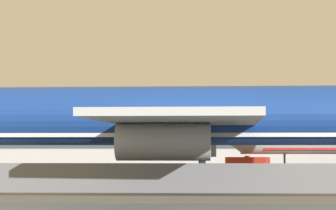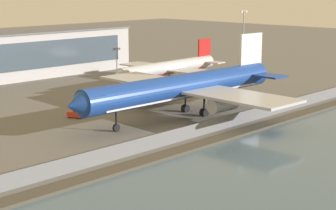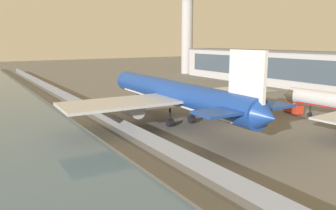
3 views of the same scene
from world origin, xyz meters
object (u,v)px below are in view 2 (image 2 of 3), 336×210
object	(u,v)px
cargo_jet_blue	(186,87)
ops_van	(122,88)
apron_light_mast_apron_west	(243,38)
baggage_tug	(76,114)
passenger_jet_silver	(170,68)

from	to	relation	value
cargo_jet_blue	ops_van	distance (m)	30.79
ops_van	apron_light_mast_apron_west	bearing A→B (deg)	-3.97
cargo_jet_blue	apron_light_mast_apron_west	bearing A→B (deg)	25.66
apron_light_mast_apron_west	cargo_jet_blue	bearing A→B (deg)	-154.34
ops_van	apron_light_mast_apron_west	size ratio (longest dim) A/B	0.29
baggage_tug	apron_light_mast_apron_west	xyz separation A→B (m)	(71.59, 10.95, 10.24)
ops_van	cargo_jet_blue	bearing A→B (deg)	-105.15
passenger_jet_silver	baggage_tug	world-z (taller)	passenger_jet_silver
passenger_jet_silver	baggage_tug	size ratio (longest dim) A/B	11.44
baggage_tug	apron_light_mast_apron_west	world-z (taller)	apron_light_mast_apron_west
baggage_tug	cargo_jet_blue	bearing A→B (deg)	-41.38
cargo_jet_blue	ops_van	world-z (taller)	cargo_jet_blue
ops_van	apron_light_mast_apron_west	distance (m)	47.55
cargo_jet_blue	apron_light_mast_apron_west	xyz separation A→B (m)	(54.37, 26.12, 4.89)
cargo_jet_blue	passenger_jet_silver	world-z (taller)	cargo_jet_blue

